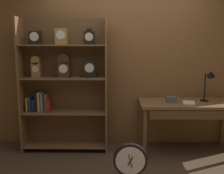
{
  "coord_description": "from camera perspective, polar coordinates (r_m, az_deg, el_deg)",
  "views": [
    {
      "loc": [
        -0.16,
        -2.71,
        1.6
      ],
      "look_at": [
        -0.2,
        0.69,
        1.03
      ],
      "focal_mm": 41.35,
      "sensor_mm": 36.0,
      "label": 1
    }
  ],
  "objects": [
    {
      "name": "back_wood_panel",
      "position": [
        4.11,
        2.98,
        5.3
      ],
      "size": [
        4.8,
        0.05,
        2.6
      ],
      "primitive_type": "cube",
      "color": "brown",
      "rests_on": "ground"
    },
    {
      "name": "bookshelf",
      "position": [
        3.9,
        -10.95,
        0.67
      ],
      "size": [
        1.27,
        0.33,
        1.98
      ],
      "color": "brown",
      "rests_on": "ground"
    },
    {
      "name": "workbench",
      "position": [
        3.93,
        16.46,
        -4.47
      ],
      "size": [
        1.41,
        0.66,
        0.76
      ],
      "color": "brown",
      "rests_on": "ground"
    },
    {
      "name": "desk_lamp",
      "position": [
        4.01,
        20.7,
        1.59
      ],
      "size": [
        0.2,
        0.2,
        0.49
      ],
      "color": "black",
      "rests_on": "workbench"
    },
    {
      "name": "toolbox_small",
      "position": [
        3.83,
        12.96,
        -2.72
      ],
      "size": [
        0.14,
        0.1,
        0.09
      ],
      "primitive_type": "cube",
      "color": "#595960",
      "rests_on": "workbench"
    },
    {
      "name": "open_repair_manual",
      "position": [
        3.82,
        16.64,
        -3.4
      ],
      "size": [
        0.21,
        0.25,
        0.02
      ],
      "primitive_type": "cube",
      "rotation": [
        0.0,
        0.0,
        -0.22
      ],
      "color": "silver",
      "rests_on": "workbench"
    },
    {
      "name": "round_clock_large",
      "position": [
        3.19,
        4.04,
        -16.02
      ],
      "size": [
        0.4,
        0.11,
        0.44
      ],
      "color": "black",
      "rests_on": "ground"
    }
  ]
}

